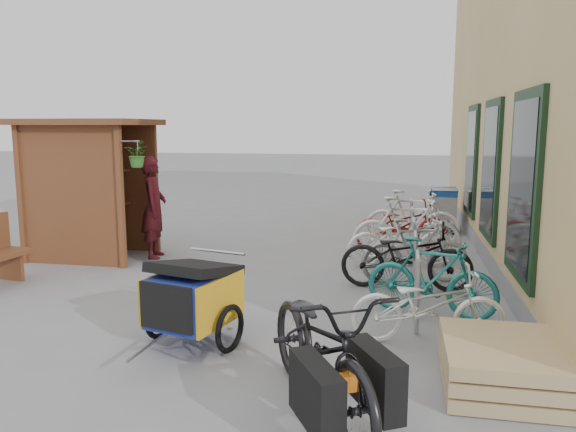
% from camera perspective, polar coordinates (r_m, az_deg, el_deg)
% --- Properties ---
extents(ground, '(80.00, 80.00, 0.00)m').
position_cam_1_polar(ground, '(7.04, -6.51, -9.85)').
color(ground, gray).
extents(kiosk, '(2.49, 1.65, 2.40)m').
position_cam_1_polar(kiosk, '(10.33, -19.94, 4.52)').
color(kiosk, brown).
rests_on(kiosk, ground).
extents(bike_rack, '(0.05, 5.35, 0.86)m').
position_cam_1_polar(bike_rack, '(8.91, 12.61, -2.54)').
color(bike_rack, '#A5A8AD').
rests_on(bike_rack, ground).
extents(pallet_stack, '(1.00, 1.20, 0.40)m').
position_cam_1_polar(pallet_stack, '(5.42, 20.90, -13.95)').
color(pallet_stack, tan).
rests_on(pallet_stack, ground).
extents(shopping_carts, '(0.55, 1.51, 0.98)m').
position_cam_1_polar(shopping_carts, '(12.94, 15.38, 1.18)').
color(shopping_carts, silver).
rests_on(shopping_carts, ground).
extents(child_trailer, '(1.05, 1.65, 0.95)m').
position_cam_1_polar(child_trailer, '(6.02, -9.63, -7.97)').
color(child_trailer, navy).
rests_on(child_trailer, ground).
extents(cargo_bike, '(1.67, 2.18, 1.10)m').
position_cam_1_polar(cargo_bike, '(4.55, 3.47, -13.32)').
color(cargo_bike, black).
rests_on(cargo_bike, ground).
extents(person_kiosk, '(0.57, 0.73, 1.77)m').
position_cam_1_polar(person_kiosk, '(10.03, -13.48, 0.86)').
color(person_kiosk, maroon).
rests_on(person_kiosk, ground).
extents(bike_0, '(1.65, 0.71, 0.84)m').
position_cam_1_polar(bike_0, '(6.13, 14.05, -8.83)').
color(bike_0, white).
rests_on(bike_0, ground).
extents(bike_1, '(1.65, 0.86, 0.96)m').
position_cam_1_polar(bike_1, '(7.03, 14.37, -6.04)').
color(bike_1, '#1D7771').
rests_on(bike_1, ground).
extents(bike_2, '(1.85, 0.70, 0.96)m').
position_cam_1_polar(bike_2, '(8.06, 11.92, -4.00)').
color(bike_2, black).
rests_on(bike_2, ground).
extents(bike_3, '(1.67, 0.89, 0.97)m').
position_cam_1_polar(bike_3, '(8.40, 12.82, -3.48)').
color(bike_3, '#A0A0A5').
rests_on(bike_3, ground).
extents(bike_4, '(1.85, 1.05, 0.92)m').
position_cam_1_polar(bike_4, '(9.30, 11.33, -2.37)').
color(bike_4, white).
rests_on(bike_4, ground).
extents(bike_5, '(1.88, 0.68, 1.11)m').
position_cam_1_polar(bike_5, '(9.73, 11.97, -1.31)').
color(bike_5, white).
rests_on(bike_5, ground).
extents(bike_6, '(1.87, 1.07, 0.93)m').
position_cam_1_polar(bike_6, '(10.64, 11.47, -0.90)').
color(bike_6, maroon).
rests_on(bike_6, ground).
extents(bike_7, '(1.82, 0.62, 1.08)m').
position_cam_1_polar(bike_7, '(11.01, 12.47, -0.21)').
color(bike_7, white).
rests_on(bike_7, ground).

